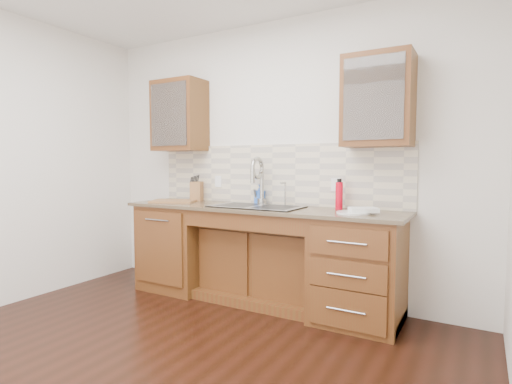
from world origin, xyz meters
The scene contains 24 objects.
ground centered at (0.00, 0.00, -0.05)m, with size 4.00×3.50×0.10m, color black.
wall_back centered at (0.00, 1.80, 1.35)m, with size 4.00×0.10×2.70m, color silver.
base_cabinet_left centered at (-0.95, 1.44, 0.44)m, with size 0.70×0.62×0.88m, color #593014.
base_cabinet_center centered at (0.00, 1.53, 0.35)m, with size 1.20×0.44×0.70m, color #593014.
base_cabinet_right centered at (0.95, 1.44, 0.44)m, with size 0.70×0.62×0.88m, color #593014.
countertop centered at (0.00, 1.43, 0.90)m, with size 2.70×0.65×0.03m, color #84705B.
backsplash centered at (0.00, 1.74, 1.21)m, with size 2.70×0.02×0.59m, color beige.
sink centered at (0.00, 1.41, 0.83)m, with size 0.84×0.46×0.19m, color #9E9EA5.
faucet centered at (-0.07, 1.64, 1.11)m, with size 0.04×0.04×0.40m, color #999993.
filter_tap centered at (0.18, 1.65, 1.03)m, with size 0.02×0.02×0.24m, color #999993.
upper_cabinet_left centered at (-1.05, 1.58, 1.83)m, with size 0.55×0.34×0.75m, color #593014.
upper_cabinet_right centered at (1.05, 1.58, 1.83)m, with size 0.55×0.34×0.75m, color #593014.
outlet_left centered at (-0.65, 1.73, 1.12)m, with size 0.08×0.01×0.12m, color white.
outlet_right centered at (0.65, 1.73, 1.12)m, with size 0.08×0.01×0.12m, color white.
soap_bottle centered at (-0.12, 1.69, 1.01)m, with size 0.09×0.09×0.19m, color blue.
water_bottle centered at (0.73, 1.60, 1.03)m, with size 0.06×0.06×0.24m, color red.
plate centered at (0.92, 1.36, 0.92)m, with size 0.26×0.26×0.01m, color white.
dish_towel centered at (1.00, 1.39, 0.94)m, with size 0.22×0.16×0.03m, color white.
knife_block centered at (-0.88, 1.65, 1.01)m, with size 0.11×0.19×0.21m, color brown.
cutting_board centered at (-0.99, 1.40, 0.92)m, with size 0.45×0.31×0.02m, color brown.
cup_left_a centered at (-1.15, 1.58, 1.78)m, with size 0.14×0.14×0.11m, color white.
cup_left_b centered at (-0.95, 1.58, 1.77)m, with size 0.10×0.10×0.09m, color silver.
cup_right_a centered at (1.01, 1.58, 1.77)m, with size 0.12×0.12×0.10m, color silver.
cup_right_b centered at (1.10, 1.58, 1.77)m, with size 0.09×0.09×0.08m, color silver.
Camera 1 is at (1.81, -1.80, 1.31)m, focal length 28.00 mm.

